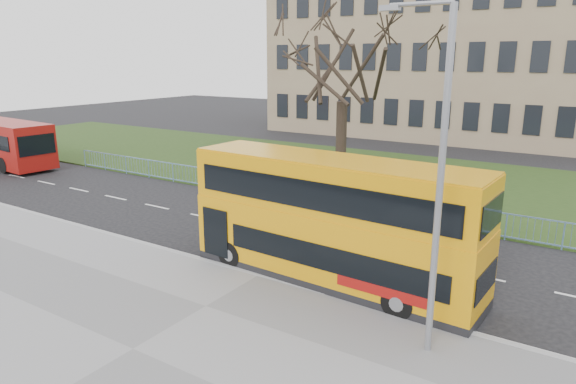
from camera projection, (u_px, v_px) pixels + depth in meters
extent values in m
plane|color=black|center=(285.00, 263.00, 17.92)|extent=(120.00, 120.00, 0.00)
cube|color=slate|center=(133.00, 351.00, 12.42)|extent=(80.00, 10.50, 0.12)
cube|color=#949496|center=(259.00, 276.00, 16.64)|extent=(80.00, 0.20, 0.14)
cube|color=#213814|center=(420.00, 181.00, 29.54)|extent=(80.00, 15.40, 0.08)
cube|color=#856C54|center=(447.00, 57.00, 47.23)|extent=(30.00, 15.00, 14.00)
cube|color=orange|center=(331.00, 246.00, 16.13)|extent=(9.53, 2.72, 1.75)
cube|color=orange|center=(332.00, 215.00, 15.87)|extent=(9.53, 2.72, 0.30)
cube|color=orange|center=(333.00, 186.00, 15.63)|extent=(9.48, 2.68, 1.57)
cube|color=black|center=(327.00, 259.00, 14.92)|extent=(7.26, 0.41, 0.76)
cube|color=black|center=(313.00, 196.00, 14.78)|extent=(8.66, 0.48, 0.85)
cylinder|color=black|center=(230.00, 254.00, 17.42)|extent=(0.94, 0.30, 0.93)
cylinder|color=black|center=(398.00, 303.00, 13.97)|extent=(0.94, 0.30, 0.93)
cylinder|color=black|center=(4.00, 165.00, 31.59)|extent=(1.04, 0.34, 1.02)
cylinder|color=gray|center=(440.00, 191.00, 11.38)|extent=(0.16, 0.16, 7.92)
cylinder|color=gray|center=(421.00, 4.00, 10.75)|extent=(1.39, 0.11, 0.10)
cube|color=gray|center=(390.00, 8.00, 11.13)|extent=(0.45, 0.18, 0.12)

